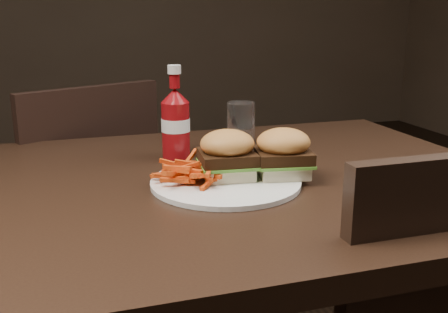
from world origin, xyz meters
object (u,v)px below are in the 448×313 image
object	(u,v)px
ketchup_bottle	(176,130)
tumbler	(241,124)
dining_table	(197,190)
chair_far	(69,226)
plate	(226,182)

from	to	relation	value
ketchup_bottle	tumbler	world-z (taller)	ketchup_bottle
dining_table	chair_far	distance (m)	0.74
dining_table	tumbler	distance (m)	0.26
plate	chair_far	bearing A→B (deg)	112.00
dining_table	plate	distance (m)	0.07
ketchup_bottle	tumbler	size ratio (longest dim) A/B	1.19
tumbler	chair_far	bearing A→B (deg)	131.27
dining_table	chair_far	xyz separation A→B (m)	(-0.23, 0.64, -0.30)
dining_table	ketchup_bottle	bearing A→B (deg)	90.91
dining_table	plate	bearing A→B (deg)	-45.93
dining_table	tumbler	world-z (taller)	tumbler
chair_far	ketchup_bottle	xyz separation A→B (m)	(0.23, -0.48, 0.38)
dining_table	plate	xyz separation A→B (m)	(0.04, -0.04, 0.03)
chair_far	ketchup_bottle	world-z (taller)	ketchup_bottle
plate	tumbler	xyz separation A→B (m)	(0.11, 0.24, 0.05)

